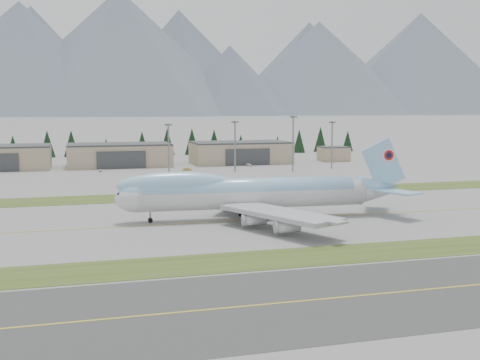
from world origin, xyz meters
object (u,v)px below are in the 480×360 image
object	(u,v)px
hangar_center	(119,155)
service_vehicle_b	(187,171)
boeing_747_freighter	(250,193)
service_vehicle_a	(100,172)
hangar_right	(240,152)
service_vehicle_c	(249,166)

from	to	relation	value
hangar_center	service_vehicle_b	size ratio (longest dim) A/B	12.69
service_vehicle_b	boeing_747_freighter	bearing A→B (deg)	169.04
hangar_center	service_vehicle_a	world-z (taller)	hangar_center
hangar_right	hangar_center	bearing A→B (deg)	180.00
boeing_747_freighter	service_vehicle_a	distance (m)	128.24
service_vehicle_b	hangar_right	bearing A→B (deg)	-56.48
service_vehicle_a	service_vehicle_c	distance (m)	69.82
boeing_747_freighter	hangar_center	size ratio (longest dim) A/B	1.58
service_vehicle_a	hangar_center	bearing A→B (deg)	66.08
boeing_747_freighter	service_vehicle_a	world-z (taller)	boeing_747_freighter
hangar_right	service_vehicle_b	bearing A→B (deg)	-138.62
hangar_right	service_vehicle_a	distance (m)	73.94
service_vehicle_b	service_vehicle_c	distance (m)	34.42
boeing_747_freighter	hangar_center	world-z (taller)	boeing_747_freighter
hangar_right	service_vehicle_a	world-z (taller)	hangar_right
hangar_right	service_vehicle_b	size ratio (longest dim) A/B	12.69
service_vehicle_a	service_vehicle_b	size ratio (longest dim) A/B	0.80
boeing_747_freighter	service_vehicle_a	size ratio (longest dim) A/B	25.05
service_vehicle_a	hangar_right	bearing A→B (deg)	17.49
service_vehicle_a	service_vehicle_c	size ratio (longest dim) A/B	0.74
service_vehicle_c	service_vehicle_b	bearing A→B (deg)	-177.02
hangar_right	service_vehicle_c	size ratio (longest dim) A/B	11.69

